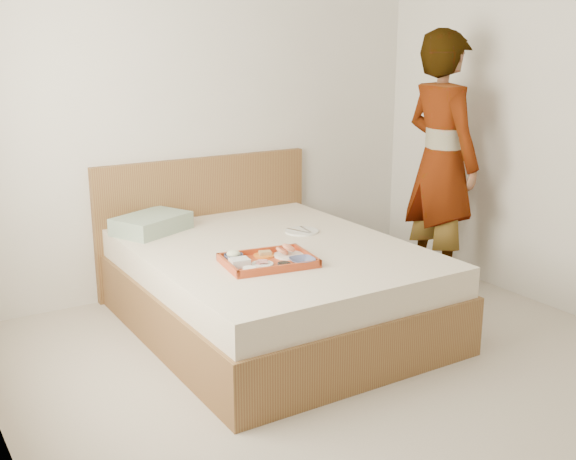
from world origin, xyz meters
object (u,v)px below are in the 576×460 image
at_px(bed, 273,287).
at_px(dinner_plate, 302,231).
at_px(tray, 268,260).
at_px(person, 441,162).

relative_size(bed, dinner_plate, 8.98).
relative_size(tray, person, 0.27).
bearing_deg(tray, bed, 63.95).
distance_m(bed, person, 1.58).
xyz_separation_m(bed, dinner_plate, (0.33, 0.18, 0.27)).
relative_size(tray, dinner_plate, 2.25).
height_order(dinner_plate, person, person).
height_order(tray, dinner_plate, tray).
height_order(bed, person, person).
distance_m(tray, dinner_plate, 0.72).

